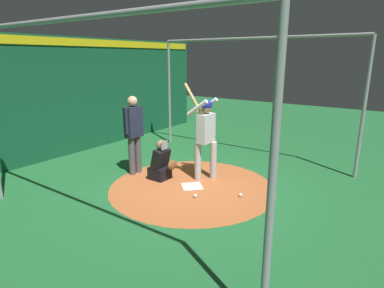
{
  "coord_description": "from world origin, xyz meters",
  "views": [
    {
      "loc": [
        3.69,
        -5.22,
        2.69
      ],
      "look_at": [
        0.0,
        0.0,
        0.95
      ],
      "focal_mm": 30.12,
      "sensor_mm": 36.0,
      "label": 1
    }
  ],
  "objects_px": {
    "batter": "(205,131)",
    "home_plate": "(192,186)",
    "baseball_0": "(240,195)",
    "umpire": "(134,131)",
    "catcher": "(161,164)",
    "baseball_1": "(195,196)"
  },
  "relations": [
    {
      "from": "baseball_0",
      "to": "batter",
      "type": "bearing_deg",
      "value": 159.09
    },
    {
      "from": "catcher",
      "to": "umpire",
      "type": "bearing_deg",
      "value": -175.52
    },
    {
      "from": "home_plate",
      "to": "baseball_1",
      "type": "relative_size",
      "value": 5.68
    },
    {
      "from": "batter",
      "to": "baseball_1",
      "type": "xyz_separation_m",
      "value": [
        0.4,
        -0.97,
        -1.06
      ]
    },
    {
      "from": "batter",
      "to": "baseball_0",
      "type": "relative_size",
      "value": 28.96
    },
    {
      "from": "umpire",
      "to": "baseball_0",
      "type": "relative_size",
      "value": 24.84
    },
    {
      "from": "catcher",
      "to": "baseball_1",
      "type": "bearing_deg",
      "value": -17.75
    },
    {
      "from": "batter",
      "to": "baseball_1",
      "type": "relative_size",
      "value": 28.96
    },
    {
      "from": "baseball_0",
      "to": "umpire",
      "type": "bearing_deg",
      "value": -175.25
    },
    {
      "from": "home_plate",
      "to": "catcher",
      "type": "xyz_separation_m",
      "value": [
        -0.83,
        -0.03,
        0.34
      ]
    },
    {
      "from": "batter",
      "to": "baseball_1",
      "type": "height_order",
      "value": "batter"
    },
    {
      "from": "catcher",
      "to": "batter",
      "type": "bearing_deg",
      "value": 36.56
    },
    {
      "from": "batter",
      "to": "baseball_0",
      "type": "bearing_deg",
      "value": -20.91
    },
    {
      "from": "home_plate",
      "to": "baseball_0",
      "type": "height_order",
      "value": "baseball_0"
    },
    {
      "from": "home_plate",
      "to": "catcher",
      "type": "height_order",
      "value": "catcher"
    },
    {
      "from": "batter",
      "to": "home_plate",
      "type": "bearing_deg",
      "value": -86.2
    },
    {
      "from": "home_plate",
      "to": "batter",
      "type": "bearing_deg",
      "value": 93.8
    },
    {
      "from": "catcher",
      "to": "home_plate",
      "type": "bearing_deg",
      "value": 1.74
    },
    {
      "from": "batter",
      "to": "umpire",
      "type": "bearing_deg",
      "value": -157.33
    },
    {
      "from": "baseball_0",
      "to": "baseball_1",
      "type": "distance_m",
      "value": 0.9
    },
    {
      "from": "baseball_1",
      "to": "catcher",
      "type": "bearing_deg",
      "value": 162.25
    },
    {
      "from": "umpire",
      "to": "baseball_0",
      "type": "bearing_deg",
      "value": 4.75
    }
  ]
}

